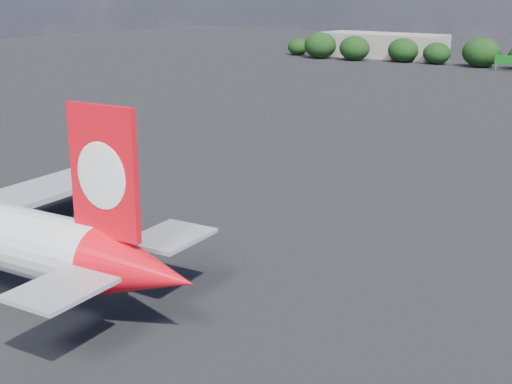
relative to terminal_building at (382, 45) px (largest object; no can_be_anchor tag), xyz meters
The scene contains 3 objects.
ground 147.19m from the terminal_building, 63.78° to the right, with size 500.00×500.00×0.00m, color black.
terminal_building is the anchor object (origin of this frame).
highway_sign 49.66m from the terminal_building, 18.80° to the right, with size 6.00×0.30×4.50m.
Camera 1 is at (47.99, -30.77, 23.50)m, focal length 50.00 mm.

